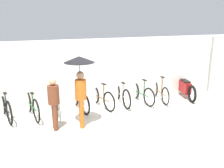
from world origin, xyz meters
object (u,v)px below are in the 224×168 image
object	(u,v)px
parked_bicycle_3	(79,100)
parked_bicycle_5	(121,94)
parked_bicycle_0	(5,108)
parked_bicycle_1	(32,105)
pedestrian_center	(80,74)
motorcycle	(185,88)
parked_bicycle_4	(101,97)
parked_bicycle_6	(141,93)
parked_bicycle_7	(160,91)
parked_bicycle_2	(57,102)
pedestrian_leading	(54,100)

from	to	relation	value
parked_bicycle_3	parked_bicycle_5	distance (m)	1.57
parked_bicycle_0	parked_bicycle_1	bearing A→B (deg)	-109.79
pedestrian_center	motorcycle	distance (m)	4.83
parked_bicycle_1	parked_bicycle_4	size ratio (longest dim) A/B	1.06
parked_bicycle_6	pedestrian_center	size ratio (longest dim) A/B	0.82
parked_bicycle_4	parked_bicycle_1	bearing A→B (deg)	77.32
parked_bicycle_6	pedestrian_center	world-z (taller)	pedestrian_center
parked_bicycle_6	parked_bicycle_7	bearing A→B (deg)	-97.32
parked_bicycle_1	parked_bicycle_4	xyz separation A→B (m)	(2.35, 0.05, -0.02)
parked_bicycle_3	parked_bicycle_2	bearing A→B (deg)	85.29
pedestrian_center	motorcycle	world-z (taller)	pedestrian_center
parked_bicycle_1	pedestrian_leading	xyz separation A→B (m)	(0.56, -1.19, 0.49)
parked_bicycle_0	pedestrian_center	bearing A→B (deg)	-134.89
parked_bicycle_6	pedestrian_leading	size ratio (longest dim) A/B	1.11
parked_bicycle_6	parked_bicycle_3	bearing A→B (deg)	82.11
parked_bicycle_1	parked_bicycle_3	xyz separation A→B (m)	(1.57, 0.07, -0.02)
parked_bicycle_2	parked_bicycle_7	size ratio (longest dim) A/B	0.98
parked_bicycle_2	parked_bicycle_6	bearing A→B (deg)	-81.53
parked_bicycle_5	motorcycle	distance (m)	2.72
parked_bicycle_2	parked_bicycle_0	bearing A→B (deg)	95.01
parked_bicycle_4	parked_bicycle_6	size ratio (longest dim) A/B	0.98
parked_bicycle_0	pedestrian_center	distance (m)	2.74
parked_bicycle_0	motorcycle	distance (m)	6.64
parked_bicycle_7	pedestrian_center	world-z (taller)	pedestrian_center
parked_bicycle_0	pedestrian_center	world-z (taller)	pedestrian_center
parked_bicycle_3	parked_bicycle_6	distance (m)	2.35
parked_bicycle_0	parked_bicycle_7	size ratio (longest dim) A/B	0.97
parked_bicycle_0	parked_bicycle_2	size ratio (longest dim) A/B	0.99
parked_bicycle_6	pedestrian_center	bearing A→B (deg)	108.58
parked_bicycle_3	pedestrian_leading	world-z (taller)	pedestrian_leading
parked_bicycle_4	pedestrian_center	bearing A→B (deg)	126.92
parked_bicycle_3	parked_bicycle_5	world-z (taller)	parked_bicycle_5
parked_bicycle_4	parked_bicycle_0	bearing A→B (deg)	75.37
parked_bicycle_2	parked_bicycle_7	bearing A→B (deg)	-81.70
parked_bicycle_2	parked_bicycle_3	world-z (taller)	parked_bicycle_3
parked_bicycle_3	parked_bicycle_4	xyz separation A→B (m)	(0.78, -0.01, 0.00)
parked_bicycle_7	parked_bicycle_6	bearing A→B (deg)	98.14
parked_bicycle_0	pedestrian_leading	bearing A→B (deg)	-146.84
parked_bicycle_0	parked_bicycle_4	bearing A→B (deg)	-103.96
parked_bicycle_5	parked_bicycle_6	xyz separation A→B (m)	(0.78, -0.07, -0.01)
parked_bicycle_0	parked_bicycle_3	xyz separation A→B (m)	(2.35, -0.02, -0.02)
motorcycle	parked_bicycle_4	bearing A→B (deg)	102.52
parked_bicycle_7	pedestrian_center	size ratio (longest dim) A/B	0.84
parked_bicycle_2	parked_bicycle_4	xyz separation A→B (m)	(1.56, 0.05, -0.02)
parked_bicycle_4	motorcycle	size ratio (longest dim) A/B	0.85
parked_bicycle_6	motorcycle	size ratio (longest dim) A/B	0.86
parked_bicycle_5	pedestrian_leading	bearing A→B (deg)	117.66
parked_bicycle_6	motorcycle	xyz separation A→B (m)	(1.93, -0.02, 0.02)
motorcycle	parked_bicycle_7	bearing A→B (deg)	102.62
parked_bicycle_3	parked_bicycle_7	bearing A→B (deg)	-100.35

